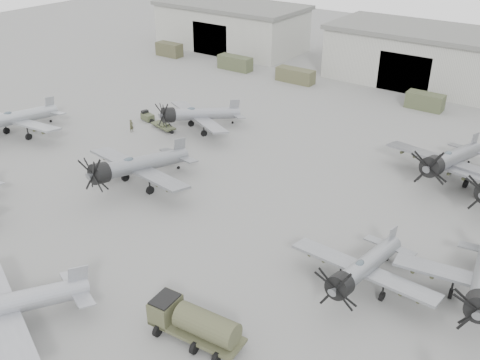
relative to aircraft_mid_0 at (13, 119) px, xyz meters
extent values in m
plane|color=#62625F|center=(33.15, -9.77, -2.44)|extent=(220.00, 220.00, 0.00)
cube|color=#A6A79C|center=(-4.85, 52.23, 1.56)|extent=(28.00, 14.00, 8.00)
cube|color=#5B5B57|center=(-4.85, 52.23, 5.91)|extent=(29.00, 14.80, 0.70)
cube|color=black|center=(-4.85, 45.43, 0.56)|extent=(8.12, 0.40, 6.00)
cube|color=#A6A79C|center=(33.15, 52.23, 1.56)|extent=(28.00, 14.00, 8.00)
cube|color=#5B5B57|center=(33.15, 52.23, 5.91)|extent=(29.00, 14.80, 0.70)
cube|color=black|center=(33.15, 45.43, 0.56)|extent=(8.12, 0.40, 6.00)
cube|color=#40402A|center=(-10.70, 40.23, -1.18)|extent=(5.19, 2.20, 2.51)
cube|color=#3F452D|center=(4.85, 40.23, -1.24)|extent=(6.28, 2.20, 2.40)
cube|color=#47472E|center=(17.09, 40.23, -1.31)|extent=(6.42, 2.20, 2.25)
cube|color=#3F452D|center=(38.49, 40.23, -1.27)|extent=(5.23, 2.20, 2.33)
cylinder|color=#9B9DA3|center=(30.08, -20.37, -0.16)|extent=(5.39, 10.77, 3.22)
cube|color=#9B9DA3|center=(29.86, -20.95, -0.43)|extent=(12.85, 6.77, 0.58)
cube|color=#9B9DA3|center=(31.83, -15.85, 0.00)|extent=(0.73, 1.65, 2.06)
cylinder|color=black|center=(31.61, -21.85, -2.08)|extent=(0.57, 0.87, 0.83)
cylinder|color=black|center=(31.71, -16.14, -2.28)|extent=(0.23, 0.35, 0.33)
cylinder|color=#9B9EA3|center=(-0.12, 0.99, -0.09)|extent=(2.94, 11.40, 3.32)
cube|color=#9B9EA3|center=(-0.04, 0.36, -0.36)|extent=(13.49, 3.93, 0.60)
cube|color=#9B9EA3|center=(-0.72, 5.95, 0.07)|extent=(0.34, 1.77, 2.12)
ellipsoid|color=#3F4C54|center=(0.08, -0.70, 0.87)|extent=(0.79, 1.34, 0.60)
cylinder|color=black|center=(-2.02, -0.10, -2.07)|extent=(0.40, 0.88, 0.85)
cylinder|color=black|center=(1.99, 0.39, -2.07)|extent=(0.40, 0.88, 0.85)
cylinder|color=black|center=(-0.68, 5.64, -2.28)|extent=(0.17, 0.35, 0.34)
cylinder|color=gray|center=(22.12, 0.42, -0.02)|extent=(3.01, 11.75, 3.43)
cylinder|color=black|center=(21.51, -4.70, 0.80)|extent=(2.28, 1.97, 2.28)
cube|color=gray|center=(22.04, -0.23, -0.30)|extent=(13.90, 4.03, 0.62)
cube|color=gray|center=(22.73, 5.54, 0.15)|extent=(0.35, 1.83, 2.19)
ellipsoid|color=#3F4C54|center=(21.91, -1.32, 0.97)|extent=(0.81, 1.39, 0.61)
cylinder|color=black|center=(19.94, -0.20, -2.05)|extent=(0.41, 0.91, 0.88)
cylinder|color=black|center=(24.08, -0.70, -2.05)|extent=(0.41, 0.91, 0.88)
cylinder|color=black|center=(22.69, 5.21, -2.27)|extent=(0.17, 0.36, 0.35)
cylinder|color=gray|center=(48.07, -1.47, -0.36)|extent=(1.89, 10.07, 2.95)
cylinder|color=black|center=(47.86, -5.91, 0.35)|extent=(1.86, 1.58, 1.96)
cube|color=gray|center=(48.04, -2.04, -0.60)|extent=(11.89, 2.64, 0.53)
cube|color=gray|center=(48.28, 2.96, -0.21)|extent=(0.19, 1.58, 1.89)
ellipsoid|color=#3F4C54|center=(48.00, -2.98, 0.50)|extent=(0.62, 1.16, 0.53)
cylinder|color=black|center=(46.24, -2.14, -2.11)|extent=(0.30, 0.77, 0.76)
cylinder|color=black|center=(49.83, -2.31, -2.11)|extent=(0.30, 0.77, 0.76)
cylinder|color=black|center=(48.26, 2.68, -2.30)|extent=(0.13, 0.31, 0.30)
cylinder|color=black|center=(56.43, -2.66, 0.57)|extent=(2.14, 1.87, 2.12)
cylinder|color=black|center=(53.95, 1.00, -2.08)|extent=(0.40, 0.85, 0.82)
cylinder|color=gray|center=(17.69, 15.64, -0.22)|extent=(5.76, 10.35, 3.14)
cylinder|color=black|center=(15.75, 11.32, 0.53)|extent=(2.40, 2.24, 2.09)
cube|color=gray|center=(17.44, 15.09, -0.48)|extent=(12.38, 7.19, 0.57)
cube|color=gray|center=(19.63, 19.95, -0.06)|extent=(0.80, 1.58, 2.01)
ellipsoid|color=#3F4C54|center=(17.03, 14.17, 0.69)|extent=(1.05, 1.35, 0.56)
cylinder|color=black|center=(15.61, 15.69, -2.09)|extent=(0.59, 0.85, 0.81)
cylinder|color=black|center=(19.10, 14.12, -2.09)|extent=(0.59, 0.85, 0.81)
cylinder|color=black|center=(19.51, 19.68, -2.29)|extent=(0.24, 0.34, 0.32)
cylinder|color=gray|center=(47.96, 20.81, 0.01)|extent=(3.32, 11.91, 3.47)
cylinder|color=black|center=(47.22, 15.63, 0.84)|extent=(2.34, 2.04, 2.31)
cube|color=gray|center=(47.87, 20.15, -0.27)|extent=(14.11, 4.40, 0.62)
cube|color=gray|center=(48.70, 25.98, 0.19)|extent=(0.39, 1.85, 2.22)
ellipsoid|color=#3F4C54|center=(47.71, 19.04, 1.02)|extent=(0.85, 1.42, 0.62)
cylinder|color=black|center=(45.75, 20.22, -2.05)|extent=(0.43, 0.92, 0.89)
cylinder|color=black|center=(49.93, 19.63, -2.05)|extent=(0.43, 0.92, 0.89)
cylinder|color=black|center=(48.66, 25.65, -2.27)|extent=(0.18, 0.37, 0.36)
cylinder|color=black|center=(51.61, 17.98, -2.05)|extent=(0.43, 0.92, 0.89)
cube|color=#42432C|center=(41.11, -13.60, -1.71)|extent=(6.97, 2.79, 0.24)
cube|color=#42432C|center=(38.50, -13.82, -0.93)|extent=(1.74, 2.36, 1.65)
cylinder|color=#42432C|center=(41.99, -13.53, -0.74)|extent=(4.61, 2.21, 1.85)
cube|color=black|center=(38.50, -13.82, -0.06)|extent=(1.61, 2.06, 0.15)
cylinder|color=black|center=(38.69, -14.93, -2.00)|extent=(0.36, 0.90, 0.87)
cylinder|color=black|center=(43.35, -12.30, -2.00)|extent=(0.36, 0.90, 0.87)
cube|color=#3C422B|center=(9.56, 13.71, -1.88)|extent=(2.05, 1.52, 0.82)
cube|color=black|center=(8.96, 13.86, -1.37)|extent=(0.71, 1.01, 0.51)
cylinder|color=black|center=(9.56, 13.71, -2.18)|extent=(1.32, 0.84, 0.57)
cylinder|color=black|center=(10.85, 13.40, -1.98)|extent=(1.21, 0.37, 0.08)
cube|color=#3C422B|center=(13.32, 12.80, -1.98)|extent=(4.10, 2.30, 0.18)
cylinder|color=black|center=(13.32, 12.80, -2.23)|extent=(1.59, 0.80, 0.45)
cylinder|color=#3C422B|center=(13.32, 12.80, -1.78)|extent=(1.46, 0.65, 0.33)
imported|color=#3B3B26|center=(10.66, 9.71, -1.61)|extent=(0.45, 0.64, 1.67)
camera|label=1|loc=(59.53, -34.07, 24.54)|focal=40.00mm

